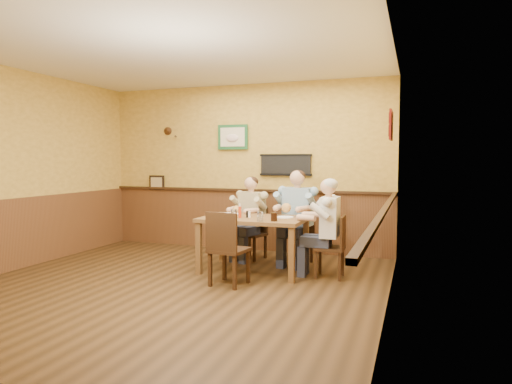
{
  "coord_description": "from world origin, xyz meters",
  "views": [
    {
      "loc": [
        2.76,
        -4.77,
        1.53
      ],
      "look_at": [
        0.73,
        1.0,
        1.1
      ],
      "focal_mm": 32.0,
      "sensor_mm": 36.0,
      "label": 1
    }
  ],
  "objects_px": {
    "diner_white_elder": "(330,233)",
    "water_glass_mid": "(260,216)",
    "dining_table": "(254,224)",
    "chair_right_end": "(330,247)",
    "water_glass_left": "(234,214)",
    "hot_sauce_bottle": "(240,211)",
    "salt_shaker": "(249,215)",
    "pepper_shaker": "(247,214)",
    "diner_tan_shirt": "(252,222)",
    "chair_near_side": "(229,248)",
    "diner_blue_polo": "(298,222)",
    "chair_back_left": "(252,233)",
    "chair_back_right": "(298,234)",
    "cola_tumbler": "(274,217)"
  },
  "relations": [
    {
      "from": "diner_tan_shirt",
      "to": "salt_shaker",
      "type": "bearing_deg",
      "value": -56.85
    },
    {
      "from": "dining_table",
      "to": "water_glass_mid",
      "type": "xyz_separation_m",
      "value": [
        0.21,
        -0.34,
        0.15
      ]
    },
    {
      "from": "dining_table",
      "to": "chair_back_left",
      "type": "height_order",
      "value": "chair_back_left"
    },
    {
      "from": "chair_right_end",
      "to": "water_glass_mid",
      "type": "bearing_deg",
      "value": -66.99
    },
    {
      "from": "chair_back_left",
      "to": "chair_near_side",
      "type": "bearing_deg",
      "value": -65.1
    },
    {
      "from": "dining_table",
      "to": "pepper_shaker",
      "type": "bearing_deg",
      "value": -146.18
    },
    {
      "from": "water_glass_left",
      "to": "water_glass_mid",
      "type": "height_order",
      "value": "same"
    },
    {
      "from": "diner_blue_polo",
      "to": "chair_near_side",
      "type": "bearing_deg",
      "value": -101.71
    },
    {
      "from": "water_glass_left",
      "to": "pepper_shaker",
      "type": "xyz_separation_m",
      "value": [
        0.14,
        0.14,
        -0.01
      ]
    },
    {
      "from": "chair_back_right",
      "to": "hot_sauce_bottle",
      "type": "relative_size",
      "value": 5.03
    },
    {
      "from": "diner_blue_polo",
      "to": "hot_sauce_bottle",
      "type": "bearing_deg",
      "value": -119.55
    },
    {
      "from": "cola_tumbler",
      "to": "hot_sauce_bottle",
      "type": "relative_size",
      "value": 0.63
    },
    {
      "from": "chair_near_side",
      "to": "water_glass_mid",
      "type": "distance_m",
      "value": 0.59
    },
    {
      "from": "chair_back_right",
      "to": "diner_tan_shirt",
      "type": "height_order",
      "value": "diner_tan_shirt"
    },
    {
      "from": "diner_tan_shirt",
      "to": "water_glass_left",
      "type": "bearing_deg",
      "value": -69.24
    },
    {
      "from": "water_glass_mid",
      "to": "hot_sauce_bottle",
      "type": "distance_m",
      "value": 0.43
    },
    {
      "from": "diner_white_elder",
      "to": "hot_sauce_bottle",
      "type": "bearing_deg",
      "value": -83.81
    },
    {
      "from": "chair_near_side",
      "to": "pepper_shaker",
      "type": "height_order",
      "value": "chair_near_side"
    },
    {
      "from": "chair_back_left",
      "to": "chair_near_side",
      "type": "distance_m",
      "value": 1.5
    },
    {
      "from": "water_glass_left",
      "to": "salt_shaker",
      "type": "xyz_separation_m",
      "value": [
        0.17,
        0.14,
        -0.02
      ]
    },
    {
      "from": "water_glass_left",
      "to": "hot_sauce_bottle",
      "type": "bearing_deg",
      "value": 53.78
    },
    {
      "from": "dining_table",
      "to": "chair_back_left",
      "type": "relative_size",
      "value": 1.75
    },
    {
      "from": "dining_table",
      "to": "water_glass_left",
      "type": "xyz_separation_m",
      "value": [
        -0.21,
        -0.19,
        0.15
      ]
    },
    {
      "from": "chair_right_end",
      "to": "hot_sauce_bottle",
      "type": "bearing_deg",
      "value": -83.81
    },
    {
      "from": "diner_blue_polo",
      "to": "salt_shaker",
      "type": "distance_m",
      "value": 0.89
    },
    {
      "from": "chair_back_left",
      "to": "cola_tumbler",
      "type": "xyz_separation_m",
      "value": [
        0.68,
        -1.04,
        0.4
      ]
    },
    {
      "from": "chair_back_right",
      "to": "cola_tumbler",
      "type": "xyz_separation_m",
      "value": [
        -0.07,
        -0.95,
        0.37
      ]
    },
    {
      "from": "chair_right_end",
      "to": "pepper_shaker",
      "type": "height_order",
      "value": "pepper_shaker"
    },
    {
      "from": "diner_white_elder",
      "to": "water_glass_mid",
      "type": "height_order",
      "value": "diner_white_elder"
    },
    {
      "from": "chair_back_right",
      "to": "salt_shaker",
      "type": "distance_m",
      "value": 0.95
    },
    {
      "from": "chair_right_end",
      "to": "pepper_shaker",
      "type": "xyz_separation_m",
      "value": [
        -1.11,
        -0.08,
        0.39
      ]
    },
    {
      "from": "dining_table",
      "to": "chair_right_end",
      "type": "xyz_separation_m",
      "value": [
        1.04,
        0.03,
        -0.25
      ]
    },
    {
      "from": "chair_near_side",
      "to": "dining_table",
      "type": "bearing_deg",
      "value": -87.09
    },
    {
      "from": "dining_table",
      "to": "diner_blue_polo",
      "type": "distance_m",
      "value": 0.81
    },
    {
      "from": "water_glass_left",
      "to": "salt_shaker",
      "type": "relative_size",
      "value": 1.42
    },
    {
      "from": "hot_sauce_bottle",
      "to": "chair_right_end",
      "type": "bearing_deg",
      "value": 7.24
    },
    {
      "from": "diner_tan_shirt",
      "to": "diner_blue_polo",
      "type": "distance_m",
      "value": 0.75
    },
    {
      "from": "diner_tan_shirt",
      "to": "chair_back_left",
      "type": "bearing_deg",
      "value": 0.0
    },
    {
      "from": "diner_white_elder",
      "to": "hot_sauce_bottle",
      "type": "distance_m",
      "value": 1.23
    },
    {
      "from": "dining_table",
      "to": "chair_right_end",
      "type": "height_order",
      "value": "chair_right_end"
    },
    {
      "from": "chair_back_right",
      "to": "diner_tan_shirt",
      "type": "distance_m",
      "value": 0.77
    },
    {
      "from": "dining_table",
      "to": "water_glass_mid",
      "type": "bearing_deg",
      "value": -58.4
    },
    {
      "from": "diner_white_elder",
      "to": "cola_tumbler",
      "type": "bearing_deg",
      "value": -65.27
    },
    {
      "from": "dining_table",
      "to": "pepper_shaker",
      "type": "relative_size",
      "value": 15.51
    },
    {
      "from": "diner_tan_shirt",
      "to": "diner_white_elder",
      "type": "height_order",
      "value": "diner_white_elder"
    },
    {
      "from": "chair_back_right",
      "to": "diner_white_elder",
      "type": "xyz_separation_m",
      "value": [
        0.59,
        -0.63,
        0.15
      ]
    },
    {
      "from": "water_glass_left",
      "to": "water_glass_mid",
      "type": "distance_m",
      "value": 0.44
    },
    {
      "from": "diner_white_elder",
      "to": "water_glass_left",
      "type": "height_order",
      "value": "diner_white_elder"
    },
    {
      "from": "salt_shaker",
      "to": "chair_right_end",
      "type": "bearing_deg",
      "value": 4.8
    },
    {
      "from": "chair_right_end",
      "to": "pepper_shaker",
      "type": "bearing_deg",
      "value": -86.73
    }
  ]
}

